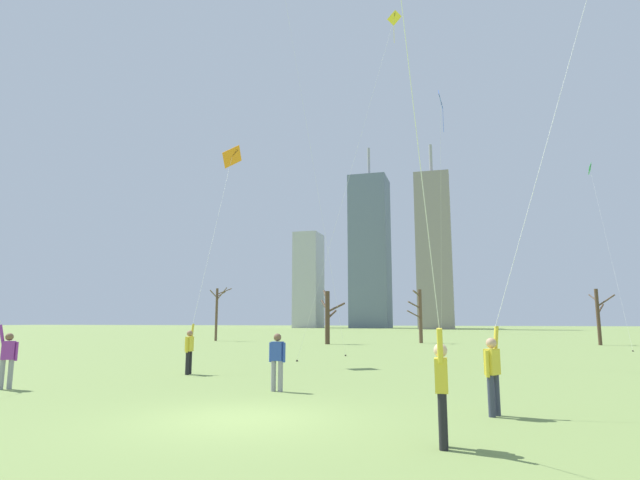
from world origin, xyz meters
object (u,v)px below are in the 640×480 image
object	(u,v)px
kite_flyer_foreground_right_pink	(523,254)
distant_kite_high_overhead_green	(592,179)
bare_tree_center	(328,315)
distant_kite_drifting_left_yellow	(383,59)
kite_flyer_midfield_right_white	(410,105)
kite_flyer_far_back_orange	(201,297)
bare_tree_leftmost	(217,311)
bystander_watching_nearby	(277,359)
bare_tree_rightmost	(599,315)
distant_kite_drifting_right_blue	(441,117)
bare_tree_far_right_edge	(420,314)

from	to	relation	value
kite_flyer_foreground_right_pink	distant_kite_high_overhead_green	bearing A→B (deg)	74.15
bare_tree_center	distant_kite_drifting_left_yellow	bearing A→B (deg)	-65.80
kite_flyer_midfield_right_white	kite_flyer_far_back_orange	xyz separation A→B (m)	(-9.62, 11.81, -2.03)
bare_tree_center	kite_flyer_foreground_right_pink	bearing A→B (deg)	-67.47
distant_kite_drifting_left_yellow	bare_tree_leftmost	size ratio (longest dim) A/B	3.61
bystander_watching_nearby	bare_tree_center	xyz separation A→B (m)	(-6.10, 28.93, 1.56)
bare_tree_rightmost	kite_flyer_foreground_right_pink	bearing A→B (deg)	-105.08
kite_flyer_foreground_right_pink	distant_kite_drifting_right_blue	xyz separation A→B (m)	(-2.28, 19.77, 11.51)
kite_flyer_far_back_orange	bare_tree_far_right_edge	distance (m)	29.33
bare_tree_rightmost	kite_flyer_far_back_orange	bearing A→B (deg)	-126.26
kite_flyer_midfield_right_white	bare_tree_leftmost	bearing A→B (deg)	120.15
distant_kite_high_overhead_green	distant_kite_drifting_right_blue	size ratio (longest dim) A/B	0.91
bare_tree_far_right_edge	kite_flyer_midfield_right_white	bearing A→B (deg)	-85.41
kite_flyer_midfield_right_white	distant_kite_drifting_right_blue	world-z (taller)	kite_flyer_midfield_right_white
distant_kite_high_overhead_green	bare_tree_far_right_edge	size ratio (longest dim) A/B	3.16
kite_flyer_midfield_right_white	distant_kite_drifting_left_yellow	world-z (taller)	distant_kite_drifting_left_yellow
distant_kite_high_overhead_green	bare_tree_leftmost	world-z (taller)	distant_kite_high_overhead_green
kite_flyer_foreground_right_pink	distant_kite_high_overhead_green	world-z (taller)	kite_flyer_foreground_right_pink
kite_flyer_midfield_right_white	bare_tree_rightmost	size ratio (longest dim) A/B	3.96
kite_flyer_midfield_right_white	bare_tree_center	xyz separation A→B (m)	(-10.70, 36.16, -2.49)
distant_kite_drifting_left_yellow	bare_tree_rightmost	size ratio (longest dim) A/B	4.14
bare_tree_rightmost	distant_kite_drifting_left_yellow	bearing A→B (deg)	-124.31
kite_flyer_midfield_right_white	kite_flyer_far_back_orange	world-z (taller)	kite_flyer_midfield_right_white
kite_flyer_midfield_right_white	bare_tree_leftmost	distance (m)	46.37
kite_flyer_far_back_orange	bare_tree_rightmost	bearing A→B (deg)	53.74
kite_flyer_foreground_right_pink	kite_flyer_midfield_right_white	world-z (taller)	kite_flyer_foreground_right_pink
distant_kite_high_overhead_green	distant_kite_drifting_left_yellow	world-z (taller)	distant_kite_drifting_left_yellow
bare_tree_far_right_edge	distant_kite_drifting_left_yellow	bearing A→B (deg)	-89.59
distant_kite_drifting_right_blue	distant_kite_high_overhead_green	bearing A→B (deg)	48.53
kite_flyer_far_back_orange	distant_kite_drifting_right_blue	bearing A→B (deg)	55.48
bare_tree_far_right_edge	bare_tree_rightmost	bearing A→B (deg)	-0.09
distant_kite_drifting_right_blue	bare_tree_leftmost	size ratio (longest dim) A/B	3.15
kite_flyer_far_back_orange	distant_kite_high_overhead_green	distance (m)	35.56
kite_flyer_foreground_right_pink	kite_flyer_far_back_orange	bearing A→B (deg)	151.78
kite_flyer_foreground_right_pink	bare_tree_far_right_edge	xyz separation A→B (m)	(-5.23, 34.85, -0.94)
distant_kite_drifting_left_yellow	distant_kite_drifting_right_blue	bearing A→B (deg)	65.48
bare_tree_center	bare_tree_rightmost	size ratio (longest dim) A/B	1.01
kite_flyer_midfield_right_white	distant_kite_drifting_right_blue	bearing A→B (deg)	90.68
kite_flyer_far_back_orange	bare_tree_leftmost	xyz separation A→B (m)	(-13.65, 28.24, -0.02)
distant_kite_drifting_left_yellow	bare_tree_rightmost	bearing A→B (deg)	55.69
kite_flyer_foreground_right_pink	distant_kite_drifting_right_blue	bearing A→B (deg)	96.58
distant_kite_drifting_left_yellow	kite_flyer_foreground_right_pink	bearing A→B (deg)	-69.60
distant_kite_drifting_right_blue	bare_tree_rightmost	world-z (taller)	distant_kite_drifting_right_blue
distant_kite_high_overhead_green	bare_tree_leftmost	distance (m)	36.22
kite_flyer_far_back_orange	distant_kite_high_overhead_green	size ratio (longest dim) A/B	0.72
kite_flyer_far_back_orange	bare_tree_rightmost	distance (m)	35.48
bystander_watching_nearby	bare_tree_center	size ratio (longest dim) A/B	0.35
distant_kite_drifting_right_blue	distant_kite_drifting_left_yellow	distance (m)	6.83
bystander_watching_nearby	distant_kite_drifting_right_blue	distance (m)	23.37
kite_flyer_midfield_right_white	distant_kite_drifting_right_blue	size ratio (longest dim) A/B	1.10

